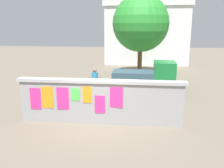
% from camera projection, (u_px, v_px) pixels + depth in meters
% --- Properties ---
extents(ground, '(60.00, 60.00, 0.00)m').
position_uv_depth(ground, '(118.00, 81.00, 17.59)').
color(ground, '#6B6051').
extents(poster_wall, '(6.68, 0.42, 1.80)m').
position_uv_depth(poster_wall, '(100.00, 101.00, 9.64)').
color(poster_wall, '#959595').
rests_on(poster_wall, ground).
extents(auto_rickshaw_truck, '(3.62, 1.55, 1.85)m').
position_uv_depth(auto_rickshaw_truck, '(147.00, 77.00, 14.28)').
color(auto_rickshaw_truck, black).
rests_on(auto_rickshaw_truck, ground).
extents(motorcycle, '(1.90, 0.56, 0.87)m').
position_uv_depth(motorcycle, '(74.00, 98.00, 11.63)').
color(motorcycle, black).
rests_on(motorcycle, ground).
extents(bicycle_near, '(1.65, 0.62, 0.95)m').
position_uv_depth(bicycle_near, '(68.00, 89.00, 13.86)').
color(bicycle_near, black).
rests_on(bicycle_near, ground).
extents(bicycle_far, '(1.66, 0.58, 0.95)m').
position_uv_depth(bicycle_far, '(112.00, 104.00, 11.04)').
color(bicycle_far, black).
rests_on(bicycle_far, ground).
extents(person_walking, '(0.41, 0.41, 1.62)m').
position_uv_depth(person_walking, '(95.00, 80.00, 13.26)').
color(person_walking, yellow).
rests_on(person_walking, ground).
extents(tree_roadside, '(4.37, 4.37, 6.25)m').
position_uv_depth(tree_roadside, '(141.00, 23.00, 18.65)').
color(tree_roadside, brown).
rests_on(tree_roadside, ground).
extents(building_background, '(8.66, 6.38, 6.29)m').
position_uv_depth(building_background, '(146.00, 33.00, 26.55)').
color(building_background, silver).
rests_on(building_background, ground).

